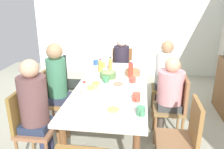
{
  "coord_description": "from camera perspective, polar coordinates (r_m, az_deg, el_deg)",
  "views": [
    {
      "loc": [
        2.8,
        0.37,
        1.88
      ],
      "look_at": [
        0.0,
        0.0,
        0.89
      ],
      "focal_mm": 36.69,
      "sensor_mm": 36.0,
      "label": 1
    }
  ],
  "objects": [
    {
      "name": "cup_7",
      "position": [
        2.6,
        6.09,
        -5.61
      ],
      "size": [
        0.13,
        0.09,
        0.09
      ],
      "color": "#D54E3C",
      "rests_on": "dining_table"
    },
    {
      "name": "cup_1",
      "position": [
        3.89,
        -2.33,
        2.84
      ],
      "size": [
        0.11,
        0.08,
        0.08
      ],
      "color": "white",
      "rests_on": "dining_table"
    },
    {
      "name": "cup_4",
      "position": [
        3.13,
        -1.58,
        -1.27
      ],
      "size": [
        0.12,
        0.09,
        0.07
      ],
      "color": "#48905C",
      "rests_on": "dining_table"
    },
    {
      "name": "person_3",
      "position": [
        3.7,
        13.04,
        0.75
      ],
      "size": [
        0.32,
        0.32,
        1.22
      ],
      "color": "#393F4B",
      "rests_on": "ground_plane"
    },
    {
      "name": "wall_left",
      "position": [
        5.61,
        3.82,
        13.31
      ],
      "size": [
        0.12,
        4.53,
        2.6
      ],
      "primitive_type": "cube",
      "color": "silver",
      "rests_on": "ground_plane"
    },
    {
      "name": "chair_4",
      "position": [
        2.54,
        17.45,
        -14.3
      ],
      "size": [
        0.4,
        0.4,
        0.9
      ],
      "color": "olive",
      "rests_on": "ground_plane"
    },
    {
      "name": "bottle_1",
      "position": [
        3.54,
        -2.93,
        2.21
      ],
      "size": [
        0.07,
        0.07,
        0.21
      ],
      "color": "gold",
      "rests_on": "dining_table"
    },
    {
      "name": "chair_1",
      "position": [
        4.46,
        2.42,
        1.4
      ],
      "size": [
        0.4,
        0.4,
        0.9
      ],
      "color": "olive",
      "rests_on": "ground_plane"
    },
    {
      "name": "chair_2",
      "position": [
        3.15,
        15.45,
        -7.26
      ],
      "size": [
        0.4,
        0.4,
        0.9
      ],
      "color": "olive",
      "rests_on": "ground_plane"
    },
    {
      "name": "cup_0",
      "position": [
        3.14,
        5.15,
        -1.33
      ],
      "size": [
        0.12,
        0.09,
        0.07
      ],
      "color": "#D54B3C",
      "rests_on": "dining_table"
    },
    {
      "name": "person_1",
      "position": [
        4.32,
        2.34,
        3.31
      ],
      "size": [
        0.3,
        0.3,
        1.16
      ],
      "color": "#25304E",
      "rests_on": "ground_plane"
    },
    {
      "name": "plate_1",
      "position": [
        3.02,
        1.51,
        -2.53
      ],
      "size": [
        0.24,
        0.24,
        0.04
      ],
      "color": "silver",
      "rests_on": "dining_table"
    },
    {
      "name": "bottle_3",
      "position": [
        3.29,
        4.68,
        1.22
      ],
      "size": [
        0.07,
        0.07,
        0.25
      ],
      "color": "red",
      "rests_on": "dining_table"
    },
    {
      "name": "person_5",
      "position": [
        3.21,
        -13.35,
        -1.68
      ],
      "size": [
        0.3,
        0.3,
        1.29
      ],
      "color": "#353645",
      "rests_on": "ground_plane"
    },
    {
      "name": "plate_0",
      "position": [
        3.07,
        -3.88,
        -2.23
      ],
      "size": [
        0.21,
        0.21,
        0.04
      ],
      "color": "white",
      "rests_on": "dining_table"
    },
    {
      "name": "person_6",
      "position": [
        2.63,
        -18.69,
        -7.23
      ],
      "size": [
        0.31,
        0.31,
        1.27
      ],
      "color": "#282943",
      "rests_on": "ground_plane"
    },
    {
      "name": "cup_3",
      "position": [
        2.32,
        7.18,
        -9.01
      ],
      "size": [
        0.12,
        0.09,
        0.09
      ],
      "color": "#499466",
      "rests_on": "dining_table"
    },
    {
      "name": "cup_2",
      "position": [
        3.93,
        -4.05,
        3.02
      ],
      "size": [
        0.12,
        0.09,
        0.08
      ],
      "color": "#3162A6",
      "rests_on": "dining_table"
    },
    {
      "name": "chair_5",
      "position": [
        3.34,
        -14.49,
        -5.59
      ],
      "size": [
        0.4,
        0.4,
        0.9
      ],
      "color": "olive",
      "rests_on": "ground_plane"
    },
    {
      "name": "ground_plane",
      "position": [
        3.39,
        -0.0,
        -14.42
      ],
      "size": [
        6.52,
        6.52,
        0.0
      ],
      "primitive_type": "plane",
      "color": "#A1A08C"
    },
    {
      "name": "cup_5",
      "position": [
        3.76,
        -2.3,
        2.33
      ],
      "size": [
        0.12,
        0.08,
        0.08
      ],
      "color": "#EEBE48",
      "rests_on": "dining_table"
    },
    {
      "name": "bowl_2",
      "position": [
        3.42,
        5.18,
        0.67
      ],
      "size": [
        0.22,
        0.22,
        0.1
      ],
      "color": "#9E6E49",
      "rests_on": "dining_table"
    },
    {
      "name": "cup_6",
      "position": [
        2.91,
        -4.17,
        -2.78
      ],
      "size": [
        0.11,
        0.08,
        0.09
      ],
      "color": "#E2CE51",
      "rests_on": "dining_table"
    },
    {
      "name": "bowl_1",
      "position": [
        2.72,
        -5.71,
        -4.14
      ],
      "size": [
        0.2,
        0.2,
        0.12
      ],
      "color": "beige",
      "rests_on": "dining_table"
    },
    {
      "name": "chair_3",
      "position": [
        3.79,
        14.14,
        -2.53
      ],
      "size": [
        0.4,
        0.4,
        0.9
      ],
      "color": "olive",
      "rests_on": "ground_plane"
    },
    {
      "name": "dining_table",
      "position": [
        3.07,
        -0.0,
        -3.99
      ],
      "size": [
        2.11,
        0.92,
        0.74
      ],
      "color": "beige",
      "rests_on": "ground_plane"
    },
    {
      "name": "bottle_2",
      "position": [
        2.62,
        -6.86,
        -4.1
      ],
      "size": [
        0.07,
        0.07,
        0.22
      ],
      "color": "silver",
      "rests_on": "dining_table"
    },
    {
      "name": "chair_6",
      "position": [
        2.78,
        -19.85,
        -11.54
      ],
      "size": [
        0.4,
        0.4,
        0.9
      ],
      "color": "#925F42",
      "rests_on": "ground_plane"
    },
    {
      "name": "chair_0",
      "position": [
        3.95,
        -10.8,
        -1.37
      ],
      "size": [
        0.4,
        0.4,
        0.9
      ],
      "color": "black",
      "rests_on": "ground_plane"
    },
    {
      "name": "bottle_0",
      "position": [
        3.56,
        -0.42,
        2.49
      ],
      "size": [
        0.06,
        0.06,
        0.23
      ],
      "color": "#CA9248",
      "rests_on": "dining_table"
    },
    {
      "name": "plate_2",
      "position": [
        2.38,
        0.33,
        -8.92
      ],
      "size": [
        0.23,
        0.23,
        0.04
      ],
      "color": "white",
      "rests_on": "dining_table"
    },
    {
      "name": "bowl_0",
      "position": [
        3.3,
        -1.02,
        0.08
      ],
      "size": [
        0.23,
        0.23,
        0.1
      ],
      "color": "#527C45",
      "rests_on": "dining_table"
    },
    {
      "name": "person_2",
      "position": [
        3.06,
        14.09,
        -4.03
      ],
      "size": [
        0.33,
        0.33,
        1.15
      ],
      "color": "#484038",
      "rests_on": "ground_plane"
    }
  ]
}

